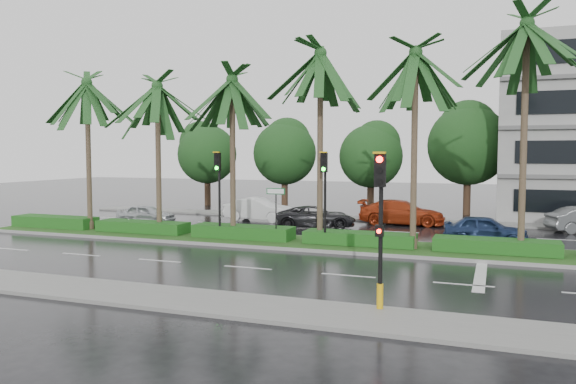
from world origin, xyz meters
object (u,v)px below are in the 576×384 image
(car_white, at_px, (259,210))
(car_blue, at_px, (485,229))
(signal_median_left, at_px, (218,182))
(car_silver, at_px, (146,214))
(street_sign, at_px, (276,201))
(car_darkgrey, at_px, (316,217))
(signal_near, at_px, (380,224))
(car_red, at_px, (402,212))

(car_white, relative_size, car_blue, 1.16)
(signal_median_left, relative_size, car_silver, 1.20)
(street_sign, bearing_deg, car_blue, 23.80)
(car_darkgrey, bearing_deg, car_silver, 82.27)
(signal_near, height_order, signal_median_left, signal_median_left)
(car_darkgrey, distance_m, car_red, 5.60)
(street_sign, relative_size, car_red, 0.49)
(signal_median_left, xyz_separation_m, car_darkgrey, (3.00, 6.64, -2.35))
(signal_near, distance_m, car_silver, 22.71)
(car_red, bearing_deg, street_sign, 153.27)
(street_sign, bearing_deg, car_red, 65.31)
(signal_median_left, xyz_separation_m, car_red, (7.50, 9.97, -2.23))
(signal_near, xyz_separation_m, car_darkgrey, (-7.00, 16.32, -1.85))
(car_white, bearing_deg, car_silver, 127.47)
(car_darkgrey, relative_size, car_red, 0.89)
(street_sign, xyz_separation_m, car_white, (-4.50, 8.38, -1.37))
(signal_near, bearing_deg, car_silver, 140.64)
(car_darkgrey, xyz_separation_m, car_blue, (9.50, -2.26, 0.02))
(car_darkgrey, bearing_deg, car_blue, -121.76)
(car_blue, bearing_deg, car_red, 42.19)
(car_silver, relative_size, car_white, 0.79)
(signal_near, height_order, street_sign, signal_near)
(car_white, xyz_separation_m, car_red, (9.00, 1.41, 0.01))
(street_sign, relative_size, car_white, 0.57)
(signal_median_left, bearing_deg, car_darkgrey, 65.67)
(street_sign, height_order, car_white, street_sign)
(signal_near, xyz_separation_m, car_silver, (-17.50, 14.35, -1.88))
(car_silver, height_order, car_darkgrey, car_darkgrey)
(car_white, bearing_deg, car_blue, -102.21)
(signal_near, relative_size, car_darkgrey, 0.93)
(street_sign, height_order, car_darkgrey, street_sign)
(car_white, bearing_deg, signal_near, -143.33)
(car_darkgrey, height_order, car_blue, car_blue)
(signal_median_left, relative_size, car_blue, 1.10)
(signal_median_left, height_order, car_darkgrey, signal_median_left)
(car_silver, bearing_deg, car_red, -78.02)
(car_darkgrey, distance_m, car_blue, 9.77)
(street_sign, distance_m, car_darkgrey, 6.62)
(car_blue, bearing_deg, signal_near, 170.34)
(car_white, height_order, car_darkgrey, car_white)
(street_sign, xyz_separation_m, car_darkgrey, (0.00, 6.45, -1.47))
(signal_median_left, bearing_deg, car_silver, 148.12)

